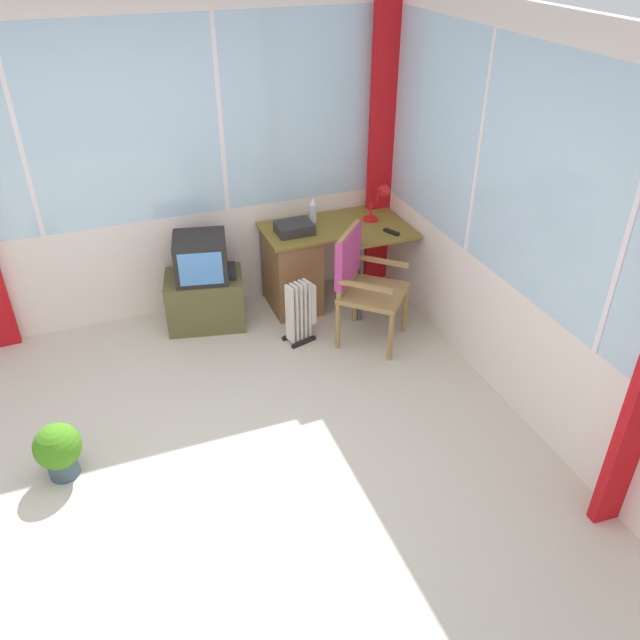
# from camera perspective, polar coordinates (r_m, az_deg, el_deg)

# --- Properties ---
(ground) EXTENTS (5.42, 5.18, 0.06)m
(ground) POSITION_cam_1_polar(r_m,az_deg,el_deg) (4.27, -10.08, -13.82)
(ground) COLOR beige
(north_window_panel) EXTENTS (4.42, 0.07, 2.59)m
(north_window_panel) POSITION_cam_1_polar(r_m,az_deg,el_deg) (5.37, -16.43, 12.51)
(north_window_panel) COLOR silver
(north_window_panel) RESTS_ON ground
(east_window_panel) EXTENTS (0.07, 4.18, 2.59)m
(east_window_panel) POSITION_cam_1_polar(r_m,az_deg,el_deg) (4.30, 18.70, 7.01)
(east_window_panel) COLOR silver
(east_window_panel) RESTS_ON ground
(curtain_corner) EXTENTS (0.23, 0.08, 2.49)m
(curtain_corner) POSITION_cam_1_polar(r_m,az_deg,el_deg) (5.80, 5.47, 14.66)
(curtain_corner) COLOR red
(curtain_corner) RESTS_ON ground
(desk) EXTENTS (1.23, 0.77, 0.73)m
(desk) POSITION_cam_1_polar(r_m,az_deg,el_deg) (5.64, -1.99, 4.80)
(desk) COLOR olive
(desk) RESTS_ON ground
(desk_lamp) EXTENTS (0.22, 0.19, 0.33)m
(desk_lamp) POSITION_cam_1_polar(r_m,az_deg,el_deg) (5.62, 5.52, 10.69)
(desk_lamp) COLOR red
(desk_lamp) RESTS_ON desk
(tv_remote) EXTENTS (0.10, 0.16, 0.02)m
(tv_remote) POSITION_cam_1_polar(r_m,az_deg,el_deg) (5.48, 6.36, 7.77)
(tv_remote) COLOR black
(tv_remote) RESTS_ON desk
(spray_bottle) EXTENTS (0.06, 0.06, 0.22)m
(spray_bottle) POSITION_cam_1_polar(r_m,az_deg,el_deg) (5.62, -0.63, 9.68)
(spray_bottle) COLOR silver
(spray_bottle) RESTS_ON desk
(paper_tray) EXTENTS (0.30, 0.24, 0.09)m
(paper_tray) POSITION_cam_1_polar(r_m,az_deg,el_deg) (5.44, -2.31, 8.16)
(paper_tray) COLOR #2B2929
(paper_tray) RESTS_ON desk
(wooden_armchair) EXTENTS (0.68, 0.68, 0.95)m
(wooden_armchair) POSITION_cam_1_polar(r_m,az_deg,el_deg) (5.10, 3.43, 4.14)
(wooden_armchair) COLOR #9B7643
(wooden_armchair) RESTS_ON ground
(tv_on_stand) EXTENTS (0.72, 0.57, 0.81)m
(tv_on_stand) POSITION_cam_1_polar(r_m,az_deg,el_deg) (5.48, -10.22, 2.96)
(tv_on_stand) COLOR brown
(tv_on_stand) RESTS_ON ground
(space_heater) EXTENTS (0.29, 0.23, 0.54)m
(space_heater) POSITION_cam_1_polar(r_m,az_deg,el_deg) (5.22, -1.68, 0.82)
(space_heater) COLOR silver
(space_heater) RESTS_ON ground
(potted_plant) EXTENTS (0.29, 0.29, 0.39)m
(potted_plant) POSITION_cam_1_polar(r_m,az_deg,el_deg) (4.36, -22.21, -10.57)
(potted_plant) COLOR #384D58
(potted_plant) RESTS_ON ground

